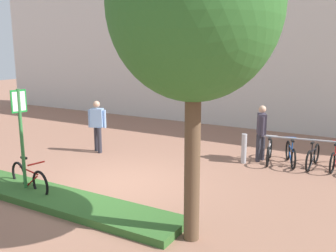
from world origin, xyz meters
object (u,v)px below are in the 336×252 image
person_suited_dark (261,130)px  parking_sign_post (21,127)px  bollard_steel (244,149)px  tree_sidewalk (194,6)px  bike_rack_cluster (324,157)px  person_shirt_blue (97,123)px  bike_at_sign (29,179)px

person_suited_dark → parking_sign_post: bearing=-127.1°
bollard_steel → person_suited_dark: 0.80m
tree_sidewalk → parking_sign_post: bearing=-179.4°
bike_rack_cluster → bollard_steel: bollard_steel is taller
tree_sidewalk → bike_rack_cluster: 6.86m
bike_rack_cluster → parking_sign_post: bearing=-136.4°
bollard_steel → person_shirt_blue: size_ratio=0.52×
tree_sidewalk → bike_rack_cluster: tree_sidewalk is taller
bollard_steel → person_shirt_blue: bearing=-165.2°
bike_rack_cluster → bollard_steel: 2.28m
bike_at_sign → parking_sign_post: bearing=-96.0°
tree_sidewalk → person_suited_dark: size_ratio=3.30×
bike_at_sign → person_shirt_blue: person_shirt_blue is taller
parking_sign_post → bike_rack_cluster: 8.23m
bike_at_sign → bike_rack_cluster: bike_at_sign is taller
bike_rack_cluster → bollard_steel: bearing=-162.5°
bollard_steel → person_suited_dark: (0.36, 0.48, 0.53)m
parking_sign_post → person_shirt_blue: size_ratio=1.46×
tree_sidewalk → bike_at_sign: (-4.34, 0.07, -3.72)m
parking_sign_post → bike_at_sign: 1.29m
tree_sidewalk → bike_at_sign: bearing=179.1°
tree_sidewalk → person_shirt_blue: 7.11m
bike_rack_cluster → person_shirt_blue: bearing=-164.3°
parking_sign_post → bike_rack_cluster: parking_sign_post is taller
parking_sign_post → bollard_steel: parking_sign_post is taller
bollard_steel → person_suited_dark: bearing=52.8°
bike_rack_cluster → person_shirt_blue: size_ratio=2.16×
tree_sidewalk → bike_at_sign: size_ratio=3.43×
person_shirt_blue → bollard_steel: bearing=14.8°
tree_sidewalk → bollard_steel: size_ratio=6.30×
bollard_steel → person_shirt_blue: 4.80m
bike_rack_cluster → bike_at_sign: bearing=-136.9°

